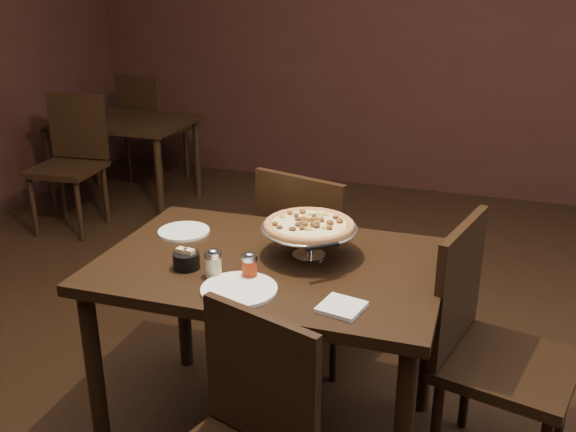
% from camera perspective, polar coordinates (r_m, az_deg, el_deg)
% --- Properties ---
extents(room, '(6.04, 7.04, 2.84)m').
position_cam_1_polar(room, '(2.08, 0.71, 10.41)').
color(room, black).
rests_on(room, ground).
extents(dining_table, '(1.27, 0.86, 0.78)m').
position_cam_1_polar(dining_table, '(2.42, -1.52, -6.18)').
color(dining_table, black).
rests_on(dining_table, ground).
extents(background_table, '(1.10, 0.74, 0.69)m').
position_cam_1_polar(background_table, '(5.33, -14.55, 7.39)').
color(background_table, black).
rests_on(background_table, ground).
extents(pizza_stand, '(0.36, 0.36, 0.15)m').
position_cam_1_polar(pizza_stand, '(2.36, 1.89, -0.85)').
color(pizza_stand, silver).
rests_on(pizza_stand, dining_table).
extents(parmesan_shaker, '(0.06, 0.06, 0.10)m').
position_cam_1_polar(parmesan_shaker, '(2.25, -6.65, -4.21)').
color(parmesan_shaker, beige).
rests_on(parmesan_shaker, dining_table).
extents(pepper_flake_shaker, '(0.06, 0.06, 0.10)m').
position_cam_1_polar(pepper_flake_shaker, '(2.22, -3.44, -4.47)').
color(pepper_flake_shaker, maroon).
rests_on(pepper_flake_shaker, dining_table).
extents(packet_caddy, '(0.10, 0.10, 0.08)m').
position_cam_1_polar(packet_caddy, '(2.33, -9.03, -3.87)').
color(packet_caddy, black).
rests_on(packet_caddy, dining_table).
extents(napkin_stack, '(0.15, 0.15, 0.01)m').
position_cam_1_polar(napkin_stack, '(2.05, 4.78, -8.06)').
color(napkin_stack, silver).
rests_on(napkin_stack, dining_table).
extents(plate_left, '(0.21, 0.21, 0.01)m').
position_cam_1_polar(plate_left, '(2.65, -9.25, -1.35)').
color(plate_left, white).
rests_on(plate_left, dining_table).
extents(plate_near, '(0.26, 0.26, 0.01)m').
position_cam_1_polar(plate_near, '(2.16, -4.37, -6.52)').
color(plate_near, white).
rests_on(plate_near, dining_table).
extents(serving_spatula, '(0.16, 0.16, 0.02)m').
position_cam_1_polar(serving_spatula, '(2.19, 3.07, -2.76)').
color(serving_spatula, silver).
rests_on(serving_spatula, pizza_stand).
extents(chair_far, '(0.56, 0.56, 0.97)m').
position_cam_1_polar(chair_far, '(2.99, 2.32, -3.92)').
color(chair_far, black).
rests_on(chair_far, ground).
extents(chair_side, '(0.54, 0.54, 0.97)m').
position_cam_1_polar(chair_side, '(2.46, 17.38, -10.81)').
color(chair_side, black).
rests_on(chair_side, ground).
extents(bg_chair_far, '(0.52, 0.52, 0.96)m').
position_cam_1_polar(bg_chair_far, '(5.84, -12.18, 8.00)').
color(bg_chair_far, black).
rests_on(bg_chair_far, ground).
extents(bg_chair_near, '(0.49, 0.49, 0.97)m').
position_cam_1_polar(bg_chair_near, '(4.91, -18.71, 4.96)').
color(bg_chair_near, black).
rests_on(bg_chair_near, ground).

